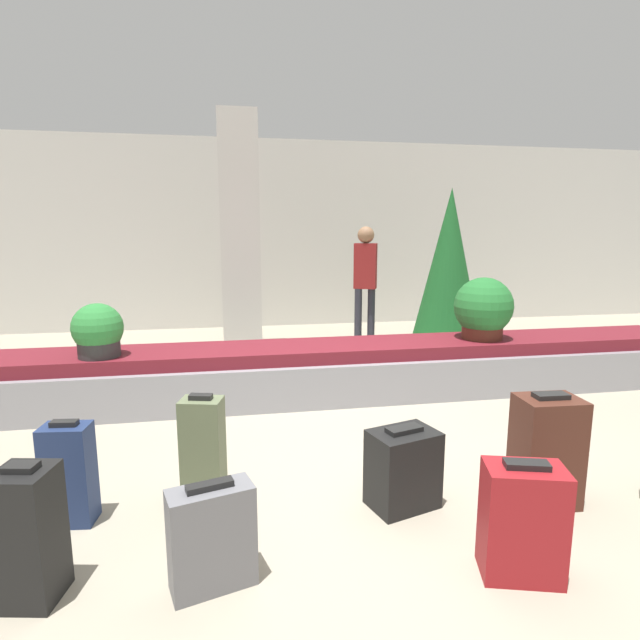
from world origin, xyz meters
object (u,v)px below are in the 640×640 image
at_px(suitcase_1, 522,521).
at_px(decorated_tree, 449,264).
at_px(traveler_0, 365,274).
at_px(suitcase_7, 203,452).
at_px(suitcase_4, 546,450).
at_px(pillar, 240,236).
at_px(suitcase_2, 212,537).
at_px(suitcase_3, 403,468).
at_px(suitcase_5, 29,535).
at_px(potted_plant_0, 98,332).
at_px(potted_plant_1, 483,309).
at_px(suitcase_6, 69,474).

bearing_deg(suitcase_1, decorated_tree, 85.96).
bearing_deg(traveler_0, suitcase_7, 87.21).
bearing_deg(decorated_tree, suitcase_4, -105.99).
bearing_deg(decorated_tree, pillar, 172.39).
height_order(suitcase_2, decorated_tree, decorated_tree).
distance_m(suitcase_3, suitcase_5, 1.98).
distance_m(potted_plant_0, potted_plant_1, 3.80).
bearing_deg(suitcase_4, decorated_tree, 77.24).
distance_m(suitcase_5, potted_plant_0, 2.51).
relative_size(suitcase_7, traveler_0, 0.41).
xyz_separation_m(suitcase_2, traveler_0, (2.08, 4.91, 0.79)).
distance_m(pillar, suitcase_3, 4.52).
xyz_separation_m(suitcase_1, decorated_tree, (1.66, 4.55, 0.93)).
xyz_separation_m(suitcase_3, suitcase_6, (-1.94, 0.17, 0.05)).
bearing_deg(suitcase_5, suitcase_6, 102.37).
xyz_separation_m(suitcase_7, traveler_0, (2.15, 4.16, 0.70)).
height_order(pillar, suitcase_3, pillar).
bearing_deg(potted_plant_1, suitcase_2, -136.20).
height_order(suitcase_5, traveler_0, traveler_0).
bearing_deg(suitcase_7, suitcase_6, -162.04).
bearing_deg(suitcase_7, pillar, 98.90).
height_order(suitcase_3, suitcase_5, suitcase_5).
height_order(pillar, suitcase_4, pillar).
bearing_deg(potted_plant_0, pillar, 59.01).
bearing_deg(potted_plant_1, decorated_tree, 77.27).
height_order(suitcase_6, decorated_tree, decorated_tree).
relative_size(pillar, potted_plant_0, 6.54).
height_order(suitcase_2, potted_plant_0, potted_plant_0).
bearing_deg(pillar, suitcase_4, -68.43).
relative_size(suitcase_2, suitcase_7, 0.75).
distance_m(suitcase_6, potted_plant_0, 1.91).
height_order(suitcase_1, traveler_0, traveler_0).
distance_m(suitcase_4, potted_plant_1, 2.40).
relative_size(suitcase_2, suitcase_5, 0.80).
height_order(suitcase_5, decorated_tree, decorated_tree).
xyz_separation_m(potted_plant_0, decorated_tree, (4.19, 1.85, 0.44)).
distance_m(pillar, suitcase_1, 5.24).
bearing_deg(suitcase_3, traveler_0, 61.32).
bearing_deg(suitcase_3, suitcase_7, 152.97).
relative_size(traveler_0, decorated_tree, 0.77).
xyz_separation_m(suitcase_3, potted_plant_0, (-2.18, 2.00, 0.53)).
xyz_separation_m(suitcase_2, decorated_tree, (3.13, 4.37, 0.96)).
xyz_separation_m(suitcase_5, decorated_tree, (3.93, 4.30, 0.89)).
distance_m(suitcase_1, suitcase_5, 2.29).
bearing_deg(suitcase_1, traveler_0, 99.18).
bearing_deg(suitcase_5, potted_plant_0, 107.18).
height_order(suitcase_3, potted_plant_1, potted_plant_1).
height_order(suitcase_4, suitcase_5, suitcase_4).
relative_size(suitcase_6, suitcase_7, 0.87).
relative_size(suitcase_4, suitcase_6, 1.14).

